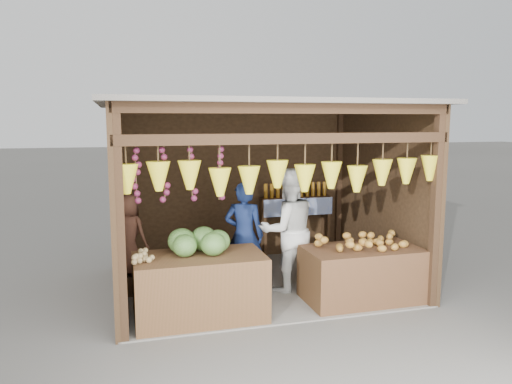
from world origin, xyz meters
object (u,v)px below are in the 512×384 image
(man_standing, at_px, (244,236))
(vendor_seated, at_px, (128,235))
(counter_left, at_px, (200,288))
(counter_right, at_px, (361,275))
(woman_standing, at_px, (288,230))

(man_standing, relative_size, vendor_seated, 1.37)
(counter_left, height_order, vendor_seated, vendor_seated)
(counter_left, height_order, man_standing, man_standing)
(counter_right, distance_m, woman_standing, 1.17)
(man_standing, distance_m, woman_standing, 0.63)
(counter_right, bearing_deg, man_standing, 146.12)
(woman_standing, xyz_separation_m, vendor_seated, (-2.17, 0.39, -0.02))
(counter_left, relative_size, man_standing, 1.00)
(man_standing, height_order, vendor_seated, man_standing)
(man_standing, xyz_separation_m, vendor_seated, (-1.60, 0.15, 0.08))
(counter_right, distance_m, vendor_seated, 3.20)
(vendor_seated, bearing_deg, man_standing, -150.05)
(counter_left, relative_size, counter_right, 1.02)
(counter_left, bearing_deg, counter_right, 0.97)
(counter_left, bearing_deg, woman_standing, 27.59)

